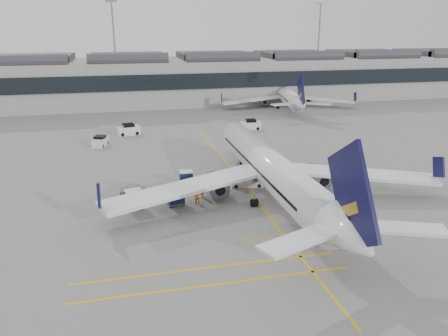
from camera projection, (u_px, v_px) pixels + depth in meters
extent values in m
plane|color=gray|center=(171.00, 220.00, 44.53)|extent=(220.00, 220.00, 0.00)
cube|color=#9E9E99|center=(137.00, 82.00, 109.50)|extent=(200.00, 20.00, 11.00)
cube|color=black|center=(139.00, 83.00, 99.74)|extent=(200.00, 0.50, 3.60)
cube|color=#38383D|center=(136.00, 57.00, 107.58)|extent=(200.00, 18.00, 1.40)
cylinder|color=slate|center=(115.00, 50.00, 119.21)|extent=(0.44, 0.44, 25.00)
cube|color=slate|center=(111.00, 1.00, 115.28)|extent=(3.00, 0.60, 0.50)
cylinder|color=slate|center=(318.00, 48.00, 132.19)|extent=(0.44, 0.44, 25.00)
cube|color=slate|center=(321.00, 3.00, 128.25)|extent=(3.00, 0.60, 0.50)
cube|color=gold|center=(240.00, 180.00, 55.95)|extent=(0.25, 60.00, 0.01)
cylinder|color=white|center=(270.00, 168.00, 49.92)|extent=(4.22, 32.09, 4.02)
cone|color=white|center=(231.00, 132.00, 66.72)|extent=(4.04, 4.30, 4.02)
cone|color=white|center=(353.00, 237.00, 32.59)|extent=(4.05, 5.15, 4.02)
cube|color=white|center=(185.00, 188.00, 46.48)|extent=(18.46, 9.37, 0.37)
cube|color=white|center=(357.00, 174.00, 50.99)|extent=(18.48, 9.17, 0.37)
cylinder|color=slate|center=(217.00, 185.00, 49.57)|extent=(2.27, 3.86, 2.24)
cylinder|color=slate|center=(317.00, 177.00, 52.32)|extent=(2.27, 3.86, 2.24)
cube|color=black|center=(352.00, 197.00, 32.26)|extent=(0.37, 8.14, 8.95)
cylinder|color=black|center=(241.00, 162.00, 62.22)|extent=(0.30, 0.69, 0.68)
cylinder|color=black|center=(254.00, 203.00, 47.77)|extent=(0.75, 0.86, 0.85)
cylinder|color=black|center=(300.00, 198.00, 48.95)|extent=(0.75, 0.86, 0.85)
cylinder|color=white|center=(286.00, 95.00, 105.99)|extent=(7.75, 27.29, 3.40)
cone|color=white|center=(275.00, 87.00, 120.56)|extent=(3.94, 4.12, 3.40)
cone|color=white|center=(301.00, 105.00, 90.97)|extent=(4.05, 4.83, 3.40)
cube|color=white|center=(251.00, 100.00, 104.41)|extent=(15.67, 5.53, 0.32)
cube|color=white|center=(322.00, 99.00, 105.50)|extent=(15.13, 9.94, 0.32)
cylinder|color=slate|center=(264.00, 101.00, 106.53)|extent=(2.40, 3.52, 1.90)
cylinder|color=slate|center=(306.00, 101.00, 107.19)|extent=(2.40, 3.52, 1.90)
cube|color=black|center=(301.00, 92.00, 90.70)|extent=(1.38, 6.83, 7.56)
cylinder|color=black|center=(278.00, 99.00, 116.63)|extent=(0.34, 0.61, 0.58)
cylinder|color=black|center=(278.00, 107.00, 104.47)|extent=(0.74, 0.82, 0.72)
cylinder|color=black|center=(297.00, 107.00, 104.76)|extent=(0.74, 0.82, 0.72)
cube|color=silver|center=(247.00, 183.00, 53.91)|extent=(4.03, 2.02, 0.71)
cube|color=black|center=(255.00, 177.00, 53.75)|extent=(3.56, 1.56, 1.50)
cube|color=silver|center=(238.00, 178.00, 53.59)|extent=(1.08, 1.43, 0.91)
cylinder|color=black|center=(236.00, 187.00, 53.15)|extent=(0.47, 0.24, 0.45)
cylinder|color=black|center=(235.00, 183.00, 54.49)|extent=(0.47, 0.24, 0.45)
cylinder|color=black|center=(259.00, 186.00, 53.41)|extent=(0.47, 0.24, 0.45)
cylinder|color=black|center=(257.00, 182.00, 54.75)|extent=(0.47, 0.24, 0.45)
cube|color=gray|center=(186.00, 183.00, 54.34)|extent=(1.74, 1.45, 0.12)
cube|color=#121946|center=(186.00, 177.00, 54.09)|extent=(1.59, 1.40, 1.45)
cube|color=silver|center=(186.00, 172.00, 53.86)|extent=(1.64, 1.45, 0.10)
cylinder|color=black|center=(181.00, 186.00, 53.72)|extent=(0.22, 0.11, 0.22)
cylinder|color=black|center=(180.00, 183.00, 54.74)|extent=(0.22, 0.11, 0.22)
cylinder|color=black|center=(192.00, 185.00, 53.98)|extent=(0.22, 0.11, 0.22)
cylinder|color=black|center=(191.00, 182.00, 55.00)|extent=(0.22, 0.11, 0.22)
cube|color=gray|center=(176.00, 203.00, 48.35)|extent=(2.08, 1.81, 0.13)
cube|color=#121946|center=(176.00, 195.00, 48.08)|extent=(1.91, 1.73, 1.59)
cube|color=silver|center=(175.00, 188.00, 47.82)|extent=(1.98, 1.79, 0.11)
cylinder|color=black|center=(171.00, 206.00, 47.57)|extent=(0.26, 0.15, 0.24)
cylinder|color=black|center=(168.00, 202.00, 48.63)|extent=(0.26, 0.15, 0.24)
cylinder|color=black|center=(184.00, 204.00, 48.12)|extent=(0.26, 0.15, 0.24)
cylinder|color=black|center=(181.00, 200.00, 49.18)|extent=(0.26, 0.15, 0.24)
cube|color=gray|center=(136.00, 207.00, 47.25)|extent=(1.53, 1.28, 0.11)
cube|color=#121946|center=(135.00, 201.00, 47.03)|extent=(1.40, 1.23, 1.28)
cube|color=silver|center=(135.00, 195.00, 46.83)|extent=(1.45, 1.27, 0.09)
cylinder|color=black|center=(130.00, 210.00, 46.67)|extent=(0.20, 0.09, 0.19)
cylinder|color=black|center=(130.00, 207.00, 47.57)|extent=(0.20, 0.09, 0.19)
cylinder|color=black|center=(142.00, 209.00, 46.97)|extent=(0.20, 0.09, 0.19)
cylinder|color=black|center=(141.00, 205.00, 47.87)|extent=(0.20, 0.09, 0.19)
cube|color=gray|center=(134.00, 206.00, 47.51)|extent=(2.13, 1.85, 0.13)
cube|color=#121946|center=(134.00, 198.00, 47.23)|extent=(1.95, 1.77, 1.61)
cube|color=silver|center=(133.00, 191.00, 46.97)|extent=(2.02, 1.83, 0.11)
cylinder|color=black|center=(128.00, 210.00, 46.71)|extent=(0.26, 0.15, 0.24)
cylinder|color=black|center=(126.00, 206.00, 47.78)|extent=(0.26, 0.15, 0.24)
cylinder|color=black|center=(143.00, 207.00, 47.28)|extent=(0.26, 0.15, 0.24)
cylinder|color=black|center=(140.00, 203.00, 48.35)|extent=(0.26, 0.15, 0.24)
imported|color=#E9600C|center=(202.00, 190.00, 50.14)|extent=(0.74, 0.80, 1.84)
imported|color=orange|center=(196.00, 196.00, 48.60)|extent=(0.89, 0.77, 1.59)
cube|color=#585C4E|center=(133.00, 194.00, 49.79)|extent=(2.97, 1.94, 1.13)
cube|color=#585C4E|center=(133.00, 188.00, 49.57)|extent=(1.47, 1.47, 0.57)
cylinder|color=black|center=(124.00, 199.00, 49.05)|extent=(0.66, 0.34, 0.63)
cylinder|color=black|center=(125.00, 194.00, 50.44)|extent=(0.66, 0.34, 0.63)
cylinder|color=black|center=(142.00, 198.00, 49.32)|extent=(0.66, 0.34, 0.63)
cylinder|color=black|center=(143.00, 193.00, 50.71)|extent=(0.66, 0.34, 0.63)
cone|color=#F24C0A|center=(232.00, 152.00, 67.62)|extent=(0.33, 0.33, 0.46)
cone|color=#F24C0A|center=(311.00, 190.00, 51.84)|extent=(0.36, 0.36, 0.50)
cube|color=silver|center=(129.00, 131.00, 79.24)|extent=(4.28, 2.75, 1.54)
cube|color=black|center=(128.00, 126.00, 78.95)|extent=(2.32, 2.24, 0.66)
cylinder|color=black|center=(123.00, 135.00, 78.09)|extent=(0.69, 0.37, 0.66)
cylinder|color=black|center=(120.00, 133.00, 79.60)|extent=(0.69, 0.37, 0.66)
cylinder|color=black|center=(137.00, 133.00, 79.15)|extent=(0.69, 0.37, 0.66)
cylinder|color=black|center=(135.00, 131.00, 80.66)|extent=(0.69, 0.37, 0.66)
cube|color=silver|center=(100.00, 142.00, 71.76)|extent=(2.72, 3.79, 1.33)
cube|color=black|center=(100.00, 137.00, 71.51)|extent=(2.08, 2.14, 0.57)
cylinder|color=black|center=(103.00, 146.00, 70.72)|extent=(0.38, 0.61, 0.57)
cylinder|color=black|center=(94.00, 146.00, 70.87)|extent=(0.38, 0.61, 0.57)
cylinder|color=black|center=(108.00, 143.00, 72.88)|extent=(0.38, 0.61, 0.57)
cylinder|color=black|center=(99.00, 142.00, 73.02)|extent=(0.38, 0.61, 0.57)
cube|color=silver|center=(251.00, 126.00, 83.45)|extent=(3.95, 2.31, 1.46)
cube|color=black|center=(251.00, 121.00, 83.17)|extent=(2.07, 1.98, 0.63)
cylinder|color=black|center=(245.00, 129.00, 82.66)|extent=(0.65, 0.30, 0.63)
cylinder|color=black|center=(243.00, 127.00, 84.23)|extent=(0.65, 0.30, 0.63)
cylinder|color=black|center=(258.00, 128.00, 82.92)|extent=(0.65, 0.30, 0.63)
cylinder|color=black|center=(256.00, 127.00, 84.49)|extent=(0.65, 0.30, 0.63)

